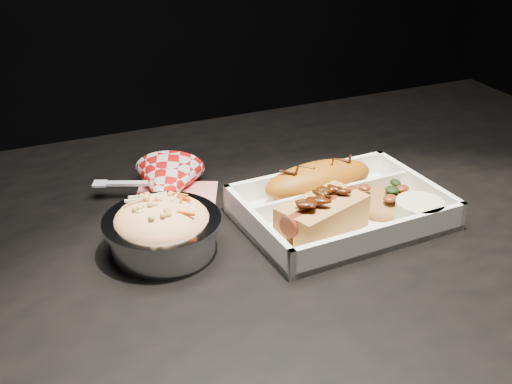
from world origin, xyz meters
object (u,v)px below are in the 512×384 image
food_tray (340,212)px  napkin_fork (166,186)px  fried_pastry (319,180)px  hotdog (322,214)px  dining_table (307,281)px  foil_coleslaw_cup (162,227)px

food_tray → napkin_fork: 0.24m
fried_pastry → hotdog: bearing=-116.2°
fried_pastry → hotdog: hotdog is taller
dining_table → napkin_fork: bearing=135.5°
hotdog → napkin_fork: 0.23m
food_tray → hotdog: size_ratio=2.09×
fried_pastry → hotdog: 0.09m
napkin_fork → food_tray: bearing=-16.6°
hotdog → food_tray: bearing=14.3°
fried_pastry → napkin_fork: size_ratio=0.92×
hotdog → napkin_fork: bearing=109.2°
dining_table → fried_pastry: 0.14m
napkin_fork → foil_coleslaw_cup: bearing=-85.7°
napkin_fork → fried_pastry: bearing=-5.1°
dining_table → napkin_fork: napkin_fork is taller
dining_table → fried_pastry: size_ratio=7.54×
fried_pastry → foil_coleslaw_cup: foil_coleslaw_cup is taller
dining_table → hotdog: (-0.00, -0.04, 0.12)m
fried_pastry → foil_coleslaw_cup: size_ratio=1.15×
hotdog → fried_pastry: bearing=44.8°
hotdog → napkin_fork: napkin_fork is taller
food_tray → fried_pastry: fried_pastry is taller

